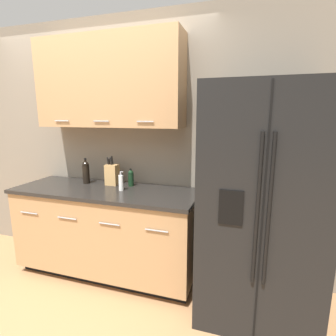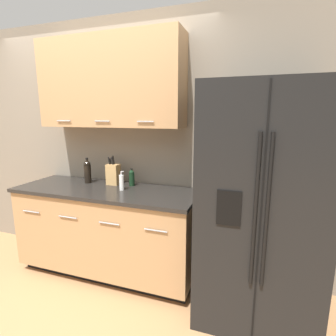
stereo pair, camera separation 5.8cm
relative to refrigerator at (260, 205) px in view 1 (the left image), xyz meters
The scene contains 8 objects.
ground_plane 2.10m from the refrigerator, 153.35° to the right, with size 14.00×14.00×0.00m, color #B27F51.
wall_back 1.75m from the refrigerator, 166.59° to the left, with size 10.00×0.39×2.60m.
counter_unit 1.52m from the refrigerator, behind, with size 1.84×0.64×0.91m.
refrigerator is the anchor object (origin of this frame).
knife_block 1.48m from the refrigerator, behind, with size 0.13×0.10×0.30m.
wine_bottle 1.77m from the refrigerator, behind, with size 0.07×0.07×0.27m.
soap_dispenser 1.28m from the refrigerator, behind, with size 0.05×0.05×0.19m.
oil_bottle 1.28m from the refrigerator, 168.20° to the left, with size 0.06×0.06×0.18m.
Camera 1 is at (1.58, -1.26, 1.63)m, focal length 28.00 mm.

